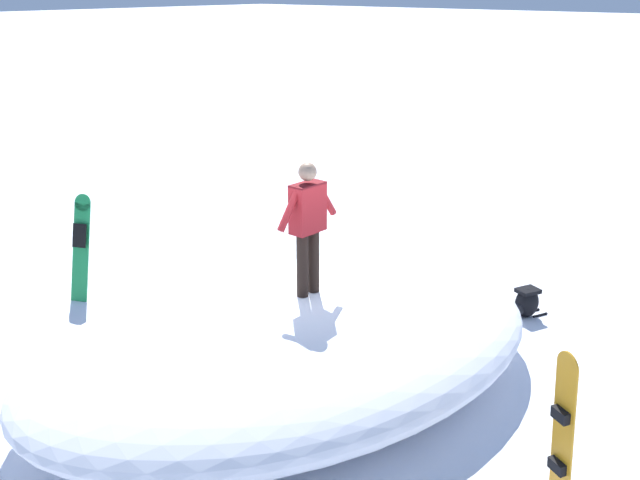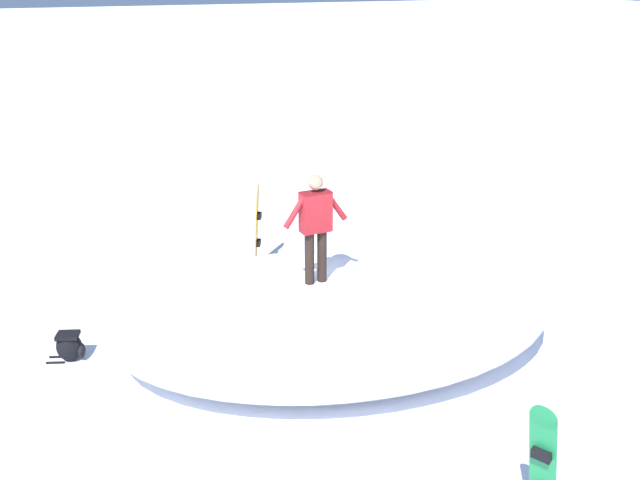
{
  "view_description": "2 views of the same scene",
  "coord_description": "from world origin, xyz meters",
  "px_view_note": "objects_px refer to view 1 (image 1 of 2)",
  "views": [
    {
      "loc": [
        -6.46,
        -5.88,
        4.72
      ],
      "look_at": [
        -0.26,
        -0.58,
        1.87
      ],
      "focal_mm": 41.49,
      "sensor_mm": 36.0,
      "label": 1
    },
    {
      "loc": [
        3.79,
        8.1,
        5.4
      ],
      "look_at": [
        -0.09,
        0.11,
        2.0
      ],
      "focal_mm": 39.32,
      "sensor_mm": 36.0,
      "label": 2
    }
  ],
  "objects_px": {
    "snowboard_primary_upright": "(81,246)",
    "backpack_near": "(526,302)",
    "snowboarder_standing": "(308,221)",
    "snowboard_secondary_upright": "(562,431)"
  },
  "relations": [
    {
      "from": "snowboarder_standing",
      "to": "backpack_near",
      "type": "xyz_separation_m",
      "value": [
        3.41,
        -1.3,
        -1.83
      ]
    },
    {
      "from": "snowboarder_standing",
      "to": "snowboard_secondary_upright",
      "type": "height_order",
      "value": "snowboarder_standing"
    },
    {
      "from": "snowboard_secondary_upright",
      "to": "backpack_near",
      "type": "xyz_separation_m",
      "value": [
        3.8,
        2.12,
        -0.63
      ]
    },
    {
      "from": "snowboard_primary_upright",
      "to": "backpack_near",
      "type": "distance_m",
      "value": 6.85
    },
    {
      "from": "snowboard_secondary_upright",
      "to": "snowboard_primary_upright",
      "type": "bearing_deg",
      "value": 90.06
    },
    {
      "from": "snowboard_primary_upright",
      "to": "snowboard_secondary_upright",
      "type": "relative_size",
      "value": 0.97
    },
    {
      "from": "snowboard_primary_upright",
      "to": "snowboard_secondary_upright",
      "type": "distance_m",
      "value": 7.78
    },
    {
      "from": "snowboarder_standing",
      "to": "snowboard_secondary_upright",
      "type": "bearing_deg",
      "value": -96.52
    },
    {
      "from": "snowboarder_standing",
      "to": "snowboard_secondary_upright",
      "type": "distance_m",
      "value": 3.65
    },
    {
      "from": "snowboarder_standing",
      "to": "snowboard_primary_upright",
      "type": "relative_size",
      "value": 1.0
    }
  ]
}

